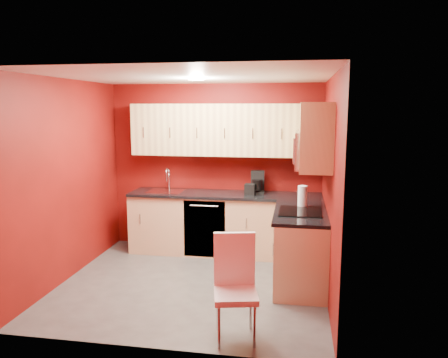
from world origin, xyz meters
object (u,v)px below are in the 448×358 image
(coffee_maker, at_px, (258,182))
(napkin_holder, at_px, (250,189))
(paper_towel, at_px, (302,196))
(sink, at_px, (166,189))
(microwave, at_px, (312,150))
(dining_chair, at_px, (236,289))

(coffee_maker, xyz_separation_m, napkin_holder, (-0.10, -0.13, -0.08))
(paper_towel, bearing_deg, napkin_holder, 138.20)
(coffee_maker, relative_size, napkin_holder, 2.07)
(sink, xyz_separation_m, coffee_maker, (1.37, 0.06, 0.13))
(coffee_maker, bearing_deg, paper_towel, -55.09)
(microwave, bearing_deg, coffee_maker, 124.35)
(dining_chair, bearing_deg, coffee_maker, 78.56)
(sink, distance_m, napkin_holder, 1.27)
(sink, bearing_deg, dining_chair, -59.77)
(sink, height_order, paper_towel, sink)
(microwave, xyz_separation_m, dining_chair, (-0.69, -1.40, -1.17))
(microwave, distance_m, sink, 2.43)
(microwave, bearing_deg, napkin_holder, 131.42)
(sink, height_order, dining_chair, sink)
(microwave, relative_size, sink, 1.46)
(paper_towel, bearing_deg, sink, 160.06)
(coffee_maker, distance_m, paper_towel, 1.01)
(paper_towel, bearing_deg, microwave, -72.16)
(sink, distance_m, coffee_maker, 1.37)
(napkin_holder, xyz_separation_m, paper_towel, (0.73, -0.66, 0.06))
(sink, bearing_deg, paper_towel, -19.94)
(coffee_maker, height_order, napkin_holder, coffee_maker)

